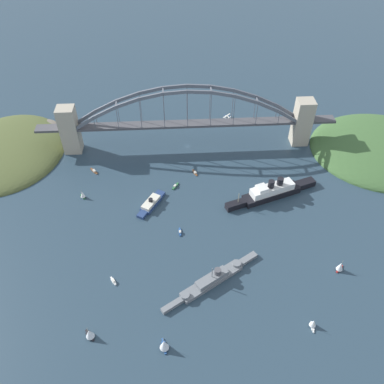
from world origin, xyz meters
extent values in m
plane|color=#283D4C|center=(0.00, 0.00, 0.00)|extent=(1400.00, 1400.00, 0.00)
cube|color=#ADA38E|center=(-116.72, 0.00, 24.72)|extent=(16.97, 16.04, 49.43)
cube|color=#ADA38E|center=(116.72, 0.00, 24.72)|extent=(16.97, 16.04, 49.43)
cube|color=#47474C|center=(0.00, 0.00, 27.23)|extent=(216.47, 12.31, 2.40)
cube|color=#47474C|center=(-137.20, 0.00, 27.23)|extent=(24.00, 12.31, 2.40)
cube|color=#47474C|center=(137.20, 0.00, 27.23)|extent=(24.00, 12.31, 2.40)
cube|color=slate|center=(-101.23, -5.54, 34.20)|extent=(24.18, 1.80, 16.66)
cube|color=slate|center=(-78.73, -5.54, 46.59)|extent=(23.89, 1.80, 13.73)
cube|color=slate|center=(-56.24, -5.54, 55.89)|extent=(23.54, 1.80, 10.77)
cube|color=slate|center=(-33.74, -5.54, 62.09)|extent=(23.14, 1.80, 7.78)
cube|color=slate|center=(-11.25, -5.54, 65.18)|extent=(22.72, 1.80, 4.74)
cube|color=slate|center=(11.25, -5.54, 65.18)|extent=(22.72, 1.80, 4.74)
cube|color=slate|center=(33.74, -5.54, 62.09)|extent=(23.14, 1.80, 7.78)
cube|color=slate|center=(56.24, -5.54, 55.89)|extent=(23.54, 1.80, 10.77)
cube|color=slate|center=(78.73, -5.54, 46.59)|extent=(23.89, 1.80, 13.73)
cube|color=slate|center=(101.23, -5.54, 34.20)|extent=(24.18, 1.80, 16.66)
cube|color=slate|center=(-101.23, 5.54, 34.20)|extent=(24.18, 1.80, 16.66)
cube|color=slate|center=(-78.73, 5.54, 46.59)|extent=(23.89, 1.80, 13.73)
cube|color=slate|center=(-56.24, 5.54, 55.89)|extent=(23.54, 1.80, 10.77)
cube|color=slate|center=(-33.74, 5.54, 62.09)|extent=(23.14, 1.80, 7.78)
cube|color=slate|center=(-11.25, 5.54, 65.18)|extent=(22.72, 1.80, 4.74)
cube|color=slate|center=(11.25, 5.54, 65.18)|extent=(22.72, 1.80, 4.74)
cube|color=slate|center=(33.74, 5.54, 62.09)|extent=(23.14, 1.80, 7.78)
cube|color=slate|center=(56.24, 5.54, 55.89)|extent=(23.54, 1.80, 10.77)
cube|color=slate|center=(78.73, 5.54, 46.59)|extent=(23.89, 1.80, 13.73)
cube|color=slate|center=(101.23, 5.54, 34.20)|extent=(24.18, 1.80, 16.66)
cube|color=slate|center=(-112.48, 0.00, 27.23)|extent=(1.40, 11.08, 1.40)
cube|color=slate|center=(-67.49, 0.00, 52.02)|extent=(1.40, 11.08, 1.40)
cube|color=slate|center=(-22.50, 0.00, 64.41)|extent=(1.40, 11.08, 1.40)
cube|color=slate|center=(22.50, 0.00, 64.41)|extent=(1.40, 11.08, 1.40)
cube|color=slate|center=(67.49, 0.00, 52.02)|extent=(1.40, 11.08, 1.40)
cube|color=slate|center=(112.48, 0.00, 27.23)|extent=(1.40, 11.08, 1.40)
cylinder|color=slate|center=(-89.98, -5.54, 34.80)|extent=(0.56, 0.56, 12.74)
cylinder|color=slate|center=(-89.98, 5.54, 34.80)|extent=(0.56, 0.56, 12.74)
cylinder|color=slate|center=(-67.49, -5.54, 40.22)|extent=(0.56, 0.56, 23.59)
cylinder|color=slate|center=(-67.49, 5.54, 40.22)|extent=(0.56, 0.56, 23.59)
cylinder|color=slate|center=(-44.99, -5.54, 44.09)|extent=(0.56, 0.56, 31.33)
cylinder|color=slate|center=(-44.99, 5.54, 44.09)|extent=(0.56, 0.56, 31.33)
cylinder|color=slate|center=(-22.50, -5.54, 46.42)|extent=(0.56, 0.56, 35.98)
cylinder|color=slate|center=(-22.50, 5.54, 46.42)|extent=(0.56, 0.56, 35.98)
cylinder|color=slate|center=(0.00, -5.54, 47.19)|extent=(0.56, 0.56, 37.53)
cylinder|color=slate|center=(0.00, 5.54, 47.19)|extent=(0.56, 0.56, 37.53)
cylinder|color=slate|center=(22.50, -5.54, 46.42)|extent=(0.56, 0.56, 35.98)
cylinder|color=slate|center=(22.50, 5.54, 46.42)|extent=(0.56, 0.56, 35.98)
cylinder|color=slate|center=(44.99, -5.54, 44.09)|extent=(0.56, 0.56, 31.33)
cylinder|color=slate|center=(44.99, 5.54, 44.09)|extent=(0.56, 0.56, 31.33)
cylinder|color=slate|center=(67.49, -5.54, 40.22)|extent=(0.56, 0.56, 23.59)
cylinder|color=slate|center=(67.49, 5.54, 40.22)|extent=(0.56, 0.56, 23.59)
cylinder|color=slate|center=(89.98, -5.54, 34.80)|extent=(0.56, 0.56, 12.74)
cylinder|color=slate|center=(89.98, 5.54, 34.80)|extent=(0.56, 0.56, 12.74)
ellipsoid|color=#3D6033|center=(-200.69, 19.75, 0.00)|extent=(148.95, 134.89, 25.34)
ellipsoid|color=#4C562D|center=(186.38, -0.26, 0.00)|extent=(118.91, 138.94, 20.31)
ellipsoid|color=#756B5B|center=(159.62, -38.47, 0.00)|extent=(41.62, 41.68, 11.17)
cube|color=black|center=(-71.45, 80.51, 2.91)|extent=(55.18, 29.79, 5.83)
cube|color=black|center=(-37.44, 92.48, 2.91)|extent=(19.29, 12.49, 5.83)
cube|color=black|center=(-105.45, 68.53, 2.91)|extent=(19.75, 13.79, 5.83)
cube|color=white|center=(-71.45, 80.51, 9.05)|extent=(41.80, 23.52, 6.45)
cube|color=white|center=(-60.93, 84.21, 13.88)|extent=(11.54, 11.83, 3.20)
cylinder|color=black|center=(-69.53, 81.18, 15.67)|extent=(5.64, 5.64, 6.79)
cylinder|color=black|center=(-78.14, 78.15, 15.67)|extent=(5.64, 5.64, 6.79)
cylinder|color=tan|center=(-39.56, 91.74, 10.83)|extent=(0.50, 0.50, 10.00)
cube|color=slate|center=(-9.16, 168.64, 1.60)|extent=(48.60, 35.17, 3.21)
cube|color=slate|center=(19.98, 186.89, 1.60)|extent=(16.77, 12.63, 3.21)
cube|color=slate|center=(-38.30, 150.39, 1.60)|extent=(17.21, 13.34, 3.21)
cube|color=slate|center=(-9.16, 168.64, 5.15)|extent=(25.76, 19.93, 3.89)
cylinder|color=slate|center=(10.88, 181.19, 4.31)|extent=(6.44, 6.44, 2.20)
cylinder|color=slate|center=(-29.20, 156.09, 4.31)|extent=(6.44, 6.44, 2.20)
cylinder|color=slate|center=(-9.16, 168.64, 12.10)|extent=(0.60, 0.60, 10.00)
cylinder|color=#4C4C51|center=(-13.53, 165.90, 9.30)|extent=(5.06, 5.06, 4.40)
cube|color=navy|center=(36.57, 85.80, 1.40)|extent=(19.33, 23.55, 2.81)
cube|color=navy|center=(44.18, 98.29, 1.40)|extent=(9.35, 9.62, 2.81)
cube|color=navy|center=(28.96, 73.32, 1.40)|extent=(10.45, 10.30, 2.81)
cube|color=beige|center=(36.57, 85.80, 4.17)|extent=(17.19, 21.27, 2.72)
cylinder|color=black|center=(36.57, 85.80, 6.73)|extent=(3.71, 3.71, 2.40)
cylinder|color=#B7B7B2|center=(-46.70, -48.87, 0.45)|extent=(4.28, 4.37, 0.90)
cylinder|color=#B7B7B2|center=(-48.87, -50.97, 0.45)|extent=(4.28, 4.37, 0.90)
cylinder|color=navy|center=(-46.70, -48.87, 1.41)|extent=(0.14, 0.14, 1.02)
cylinder|color=navy|center=(-48.87, -50.97, 1.41)|extent=(0.14, 0.14, 1.02)
ellipsoid|color=silver|center=(-47.78, -49.92, 2.58)|extent=(5.82, 5.94, 1.32)
cylinder|color=navy|center=(-45.59, -52.18, 2.58)|extent=(1.46, 1.45, 1.26)
cube|color=silver|center=(-47.17, -50.55, 3.14)|extent=(9.68, 9.47, 0.20)
cube|color=silver|center=(-49.93, -47.71, 2.71)|extent=(4.00, 3.92, 0.12)
cube|color=navy|center=(-49.93, -47.71, 3.99)|extent=(0.85, 0.87, 1.50)
cube|color=#234C8C|center=(26.12, 215.51, 0.51)|extent=(3.85, 6.89, 1.03)
cube|color=#234C8C|center=(26.96, 211.26, 0.51)|extent=(1.59, 2.36, 1.03)
cube|color=#234C8C|center=(25.28, 219.77, 0.51)|extent=(1.82, 2.40, 1.03)
cylinder|color=tan|center=(26.22, 214.98, 6.13)|extent=(0.16, 0.16, 10.20)
cone|color=white|center=(25.86, 216.84, 5.62)|extent=(7.00, 7.00, 8.16)
cube|color=#2D6B3D|center=(98.31, 71.54, 0.50)|extent=(4.27, 4.75, 1.00)
cube|color=#2D6B3D|center=(100.19, 69.12, 0.50)|extent=(1.59, 1.72, 1.00)
cube|color=#2D6B3D|center=(96.42, 73.96, 0.50)|extent=(1.72, 1.82, 1.00)
cylinder|color=tan|center=(98.54, 71.24, 4.46)|extent=(0.16, 0.16, 6.93)
cone|color=white|center=(97.72, 72.30, 4.12)|extent=(5.92, 5.92, 5.54)
cube|color=silver|center=(-73.24, 208.08, 0.47)|extent=(2.24, 5.04, 0.95)
cube|color=silver|center=(-72.95, 211.34, 0.47)|extent=(0.96, 1.70, 0.95)
cube|color=silver|center=(-73.52, 204.83, 0.47)|extent=(1.12, 1.71, 0.95)
cylinder|color=tan|center=(-73.20, 208.49, 4.42)|extent=(0.16, 0.16, 6.95)
cone|color=white|center=(-73.33, 207.07, 4.07)|extent=(4.87, 4.87, 5.56)
cube|color=brown|center=(-4.82, 43.91, 0.40)|extent=(4.32, 6.42, 0.80)
cube|color=brown|center=(-3.47, 40.18, 0.40)|extent=(1.93, 2.32, 0.80)
cube|color=brown|center=(-6.17, 47.63, 0.40)|extent=(2.19, 2.41, 0.80)
cube|color=beige|center=(-5.07, 44.61, 1.40)|extent=(2.84, 3.46, 1.19)
cube|color=silver|center=(63.07, 163.65, 0.62)|extent=(4.27, 5.22, 1.24)
cube|color=silver|center=(64.74, 160.88, 0.62)|extent=(1.80, 1.97, 1.24)
cube|color=silver|center=(61.39, 166.42, 0.62)|extent=(2.00, 2.09, 1.24)
cube|color=beige|center=(62.75, 164.17, 1.77)|extent=(2.66, 2.93, 1.06)
cube|color=brown|center=(92.61, 36.04, 0.57)|extent=(5.99, 6.73, 1.14)
cube|color=brown|center=(95.39, 32.51, 0.57)|extent=(2.39, 2.55, 1.14)
cube|color=brown|center=(89.84, 39.58, 0.57)|extent=(2.59, 2.71, 1.14)
cube|color=beige|center=(92.09, 36.71, 1.76)|extent=(3.54, 3.79, 1.24)
cube|color=#234C8C|center=(12.25, 118.82, 0.61)|extent=(2.27, 5.32, 1.22)
cube|color=#234C8C|center=(12.40, 115.33, 0.61)|extent=(1.20, 1.79, 1.22)
cube|color=#234C8C|center=(12.09, 122.30, 0.61)|extent=(1.42, 1.80, 1.22)
cube|color=beige|center=(12.22, 119.47, 1.77)|extent=(1.75, 2.69, 1.10)
cube|color=black|center=(75.04, 205.14, 0.39)|extent=(6.10, 6.72, 0.78)
cube|color=black|center=(77.48, 201.87, 0.39)|extent=(2.32, 2.45, 0.78)
cube|color=black|center=(72.59, 208.40, 0.39)|extent=(2.54, 2.62, 0.78)
cylinder|color=tan|center=(75.34, 204.73, 5.29)|extent=(0.16, 0.16, 9.01)
cone|color=white|center=(74.27, 206.16, 4.84)|extent=(7.85, 7.85, 7.21)
cube|color=#2D6B3D|center=(14.42, 62.35, 0.62)|extent=(5.26, 6.49, 1.24)
cube|color=#2D6B3D|center=(12.27, 58.85, 0.62)|extent=(2.19, 2.44, 1.24)
cube|color=#2D6B3D|center=(16.57, 65.85, 0.62)|extent=(2.41, 2.57, 1.24)
cube|color=beige|center=(14.82, 63.01, 1.76)|extent=(3.24, 3.62, 1.05)
cube|color=#B2231E|center=(-106.99, 162.73, 0.45)|extent=(5.38, 5.22, 0.91)
cube|color=#B2231E|center=(-109.59, 160.31, 0.45)|extent=(1.97, 1.93, 0.91)
cube|color=#B2231E|center=(-104.39, 165.15, 0.45)|extent=(2.10, 2.07, 0.91)
cylinder|color=tan|center=(-107.31, 162.43, 5.67)|extent=(0.16, 0.16, 9.53)
cone|color=white|center=(-106.18, 163.48, 5.20)|extent=(6.90, 6.90, 7.63)
camera|label=1|loc=(15.10, 335.08, 248.14)|focal=37.15mm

